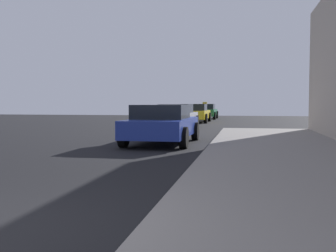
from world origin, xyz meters
TOP-DOWN VIEW (x-y plane):
  - car_blue at (0.34, 9.63)m, footprint 2.04×4.31m
  - car_silver at (-0.58, 17.87)m, footprint 2.01×4.27m
  - car_yellow at (-0.43, 24.56)m, footprint 1.99×4.49m
  - car_green at (-0.33, 30.74)m, footprint 2.02×4.43m

SIDE VIEW (x-z plane):
  - car_silver at x=-0.58m, z-range 0.01..1.28m
  - car_blue at x=0.34m, z-range 0.01..1.28m
  - car_yellow at x=-0.43m, z-range 0.01..1.28m
  - car_green at x=-0.33m, z-range -0.07..1.36m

